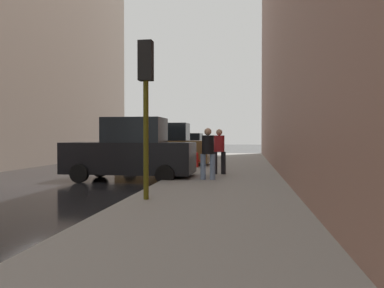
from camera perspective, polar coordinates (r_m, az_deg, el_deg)
ground_plane at (r=13.90m, az=-20.98°, el=-5.46°), size 120.00×120.00×0.00m
sidewalk at (r=12.15m, az=4.66°, el=-5.97°), size 4.00×40.00×0.15m
parked_black_suv at (r=13.63m, az=-9.28°, el=-1.17°), size 4.60×2.06×2.25m
parked_bronze_suv at (r=19.05m, az=-4.17°, el=-0.49°), size 4.64×2.13×2.25m
parked_silver_sedan at (r=25.39m, az=-1.01°, el=-0.48°), size 4.24×2.13×1.79m
fire_hydrant at (r=17.39m, az=0.65°, el=-2.41°), size 0.42×0.22×0.70m
traffic_light at (r=8.65m, az=-7.04°, el=8.95°), size 0.32×0.32×3.60m
pedestrian_in_red_jacket at (r=14.25m, az=4.16°, el=-0.76°), size 0.52×0.44×1.71m
pedestrian_in_jeans at (r=12.41m, az=2.43°, el=-1.05°), size 0.50×0.40×1.71m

